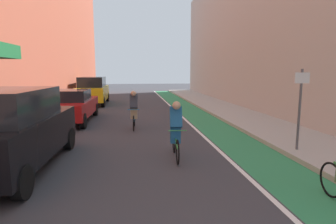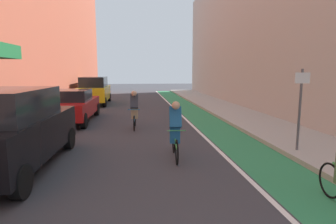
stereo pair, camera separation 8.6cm
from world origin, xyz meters
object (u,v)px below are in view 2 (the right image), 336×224
parked_suv_black (13,129)px  parked_sedan_red (73,105)px  cyclist_mid (175,130)px  parked_suv_yellow_cab (95,90)px  cyclist_trailing (134,109)px  street_sign_post (300,102)px

parked_suv_black → parked_sedan_red: 6.47m
parked_sedan_red → cyclist_mid: cyclist_mid is taller
parked_sedan_red → parked_suv_yellow_cab: 7.03m
parked_suv_yellow_cab → cyclist_trailing: bearing=-72.1°
parked_suv_black → parked_suv_yellow_cab: 13.49m
parked_sedan_red → cyclist_trailing: bearing=-33.6°
parked_suv_yellow_cab → cyclist_mid: (4.00, -13.07, -0.21)m
parked_suv_black → parked_suv_yellow_cab: (0.00, 13.49, 0.00)m
parked_suv_black → street_sign_post: street_sign_post is taller
street_sign_post → parked_sedan_red: bearing=140.9°
parked_sedan_red → parked_suv_yellow_cab: (0.00, 7.03, 0.23)m
parked_sedan_red → cyclist_mid: size_ratio=2.70×
cyclist_mid → cyclist_trailing: 4.27m
parked_sedan_red → parked_suv_yellow_cab: size_ratio=0.99×
parked_sedan_red → cyclist_mid: bearing=-56.5°
parked_sedan_red → street_sign_post: size_ratio=1.99×
parked_suv_black → cyclist_mid: parked_suv_black is taller
cyclist_mid → street_sign_post: (3.55, -0.09, 0.72)m
parked_suv_yellow_cab → street_sign_post: bearing=-60.2°
cyclist_mid → cyclist_trailing: cyclist_mid is taller
parked_suv_yellow_cab → cyclist_mid: parked_suv_yellow_cab is taller
parked_suv_yellow_cab → street_sign_post: size_ratio=2.02×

